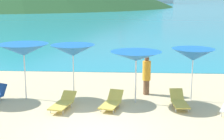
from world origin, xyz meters
The scene contains 10 objects.
ground_plane centered at (0.00, 10.00, -0.15)m, with size 50.00×100.00×0.30m, color beige.
ocean_water centered at (0.00, 228.97, 0.01)m, with size 650.00×440.00×0.02m, color teal.
umbrella_2 centered at (-3.36, 3.67, 2.12)m, with size 2.25×2.25×2.37m.
umbrella_3 centered at (-1.28, 3.63, 2.11)m, with size 2.01×2.01×2.35m.
umbrella_4 centered at (1.32, 3.35, 1.95)m, with size 2.18×2.18×2.14m.
umbrella_5 centered at (3.66, 3.85, 1.95)m, with size 1.93×1.93×2.20m.
lounge_chair_1 centered at (-1.50, 2.40, 0.25)m, with size 0.88×1.71×0.53m.
lounge_chair_3 centered at (0.38, 2.63, 0.24)m, with size 0.94×1.61×0.58m.
lounge_chair_5 centered at (3.03, 2.85, 0.27)m, with size 0.67×1.51×0.60m.
beachgoer_2 centered at (1.81, 4.62, 0.90)m, with size 0.36×0.36×1.72m.
Camera 1 is at (1.17, -10.06, 4.30)m, focal length 54.40 mm.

